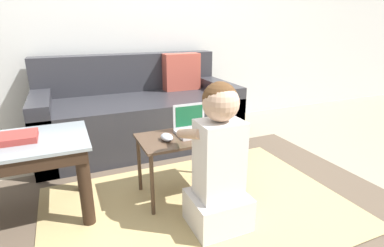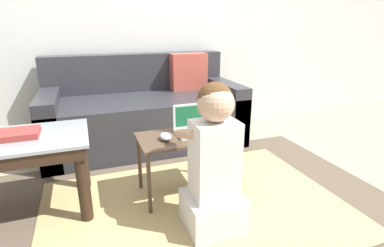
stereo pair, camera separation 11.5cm
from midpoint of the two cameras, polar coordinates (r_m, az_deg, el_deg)
name	(u,v)px [view 2 (the right image)]	position (r m, az deg, el deg)	size (l,w,h in m)	color
ground_plane	(208,197)	(2.05, 4.79, -13.73)	(16.00, 16.00, 0.00)	gray
wall_back	(149,7)	(3.25, -7.15, 21.09)	(9.00, 0.06, 2.50)	silver
area_rug	(196,208)	(1.93, 2.52, -15.74)	(2.54, 1.77, 0.01)	brown
couch	(145,113)	(2.86, -7.84, 2.08)	(1.75, 0.87, 0.82)	#2D2D33
laptop_desk	(186,143)	(1.92, 0.47, -3.82)	(0.60, 0.35, 0.41)	#4C3828
laptop	(193,129)	(1.94, 1.82, -0.99)	(0.22, 0.17, 0.18)	silver
computer_mouse	(165,137)	(1.84, -3.30, -2.52)	(0.07, 0.11, 0.04)	#B2B7C1
person_seated	(214,164)	(1.61, 6.22, -7.79)	(0.31, 0.42, 0.82)	silver
book_on_table	(16,134)	(1.92, -29.05, -1.79)	(0.24, 0.18, 0.04)	#99332D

